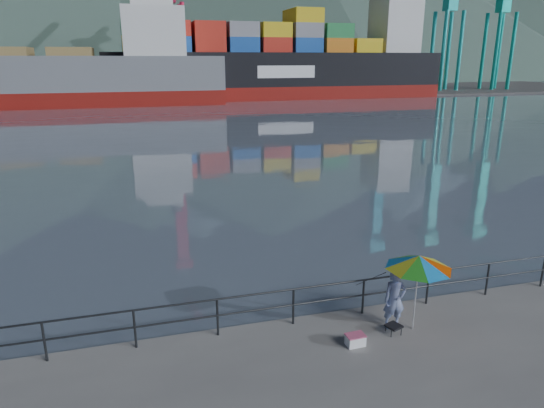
{
  "coord_description": "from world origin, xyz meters",
  "views": [
    {
      "loc": [
        -2.63,
        -9.05,
        6.73
      ],
      "look_at": [
        1.64,
        6.0,
        2.0
      ],
      "focal_mm": 32.0,
      "sensor_mm": 36.0,
      "label": 1
    }
  ],
  "objects_px": {
    "beach_umbrella": "(419,262)",
    "container_ship": "(287,63)",
    "fisherman": "(395,300)",
    "bulk_carrier": "(45,77)",
    "cooler_bag": "(355,340)"
  },
  "relations": [
    {
      "from": "beach_umbrella",
      "to": "container_ship",
      "type": "height_order",
      "value": "container_ship"
    },
    {
      "from": "fisherman",
      "to": "bulk_carrier",
      "type": "bearing_deg",
      "value": 112.53
    },
    {
      "from": "cooler_bag",
      "to": "container_ship",
      "type": "height_order",
      "value": "container_ship"
    },
    {
      "from": "fisherman",
      "to": "cooler_bag",
      "type": "relative_size",
      "value": 3.59
    },
    {
      "from": "beach_umbrella",
      "to": "cooler_bag",
      "type": "relative_size",
      "value": 4.65
    },
    {
      "from": "fisherman",
      "to": "cooler_bag",
      "type": "xyz_separation_m",
      "value": [
        -1.29,
        -0.49,
        -0.67
      ]
    },
    {
      "from": "beach_umbrella",
      "to": "bulk_carrier",
      "type": "distance_m",
      "value": 72.63
    },
    {
      "from": "beach_umbrella",
      "to": "container_ship",
      "type": "distance_m",
      "value": 78.13
    },
    {
      "from": "fisherman",
      "to": "cooler_bag",
      "type": "distance_m",
      "value": 1.53
    },
    {
      "from": "container_ship",
      "to": "beach_umbrella",
      "type": "bearing_deg",
      "value": -105.15
    },
    {
      "from": "container_ship",
      "to": "bulk_carrier",
      "type": "bearing_deg",
      "value": -172.5
    },
    {
      "from": "cooler_bag",
      "to": "bulk_carrier",
      "type": "distance_m",
      "value": 72.55
    },
    {
      "from": "cooler_bag",
      "to": "container_ship",
      "type": "distance_m",
      "value": 78.98
    },
    {
      "from": "bulk_carrier",
      "to": "container_ship",
      "type": "height_order",
      "value": "container_ship"
    },
    {
      "from": "beach_umbrella",
      "to": "cooler_bag",
      "type": "distance_m",
      "value": 2.49
    }
  ]
}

